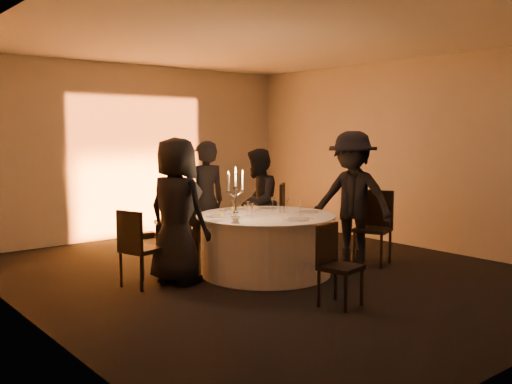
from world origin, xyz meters
TOP-DOWN VIEW (x-y plane):
  - floor at (0.00, 0.00)m, footprint 7.00×7.00m
  - ceiling at (0.00, 0.00)m, footprint 7.00×7.00m
  - wall_back at (0.00, 3.50)m, footprint 7.00×0.00m
  - wall_left at (-3.00, 0.00)m, footprint 0.00×7.00m
  - wall_right at (3.00, 0.00)m, footprint 0.00×7.00m
  - uplighter_fixture at (0.00, 3.20)m, footprint 0.25×0.12m
  - banquet_table at (0.00, 0.00)m, footprint 1.80×1.80m
  - chair_left at (-1.62, 0.43)m, footprint 0.50×0.50m
  - chair_back_left at (-0.47, 1.48)m, footprint 0.58×0.58m
  - chair_back_right at (1.08, 1.06)m, footprint 0.64×0.64m
  - chair_right at (1.55, -0.52)m, footprint 0.58×0.58m
  - chair_front at (-0.31, -1.51)m, footprint 0.44×0.44m
  - guest_left at (-1.14, 0.31)m, footprint 0.77×0.98m
  - guest_back_left at (-0.17, 1.14)m, footprint 0.68×0.50m
  - guest_back_right at (0.62, 0.92)m, footprint 0.98×0.93m
  - guest_right at (1.22, -0.38)m, footprint 1.01×1.34m
  - plate_left at (-0.53, 0.25)m, footprint 0.36×0.28m
  - plate_back_left at (-0.07, 0.61)m, footprint 0.35×0.24m
  - plate_back_right at (0.36, 0.40)m, footprint 0.35×0.26m
  - plate_right at (0.59, -0.18)m, footprint 0.36×0.26m
  - plate_front at (0.03, -0.58)m, footprint 0.36×0.27m
  - coffee_cup at (-0.70, -0.28)m, footprint 0.11×0.11m
  - candelabra at (-0.49, -0.01)m, footprint 0.27×0.13m
  - wine_glass_a at (-0.25, 0.06)m, footprint 0.07×0.07m
  - wine_glass_b at (0.32, -0.31)m, footprint 0.07×0.07m
  - wine_glass_c at (0.29, 0.20)m, footprint 0.07×0.07m
  - wine_glass_d at (0.36, -0.01)m, footprint 0.07×0.07m
  - wine_glass_e at (-0.35, -0.15)m, footprint 0.07×0.07m
  - wine_glass_f at (-0.35, 0.23)m, footprint 0.07×0.07m
  - tumbler_a at (0.28, -0.01)m, footprint 0.07×0.07m
  - tumbler_b at (0.05, 0.30)m, footprint 0.07×0.07m

SIDE VIEW (x-z plane):
  - floor at x=0.00m, z-range 0.00..0.00m
  - uplighter_fixture at x=0.00m, z-range 0.00..0.10m
  - banquet_table at x=0.00m, z-range 0.00..0.77m
  - chair_front at x=-0.31m, z-range 0.05..0.92m
  - chair_left at x=-1.62m, z-range 0.06..0.98m
  - chair_right at x=1.55m, z-range 0.07..1.09m
  - chair_back_right at x=1.08m, z-range 0.07..1.11m
  - chair_back_left at x=-0.47m, z-range 0.07..1.14m
  - plate_back_right at x=0.36m, z-range 0.77..0.78m
  - plate_right at x=0.59m, z-range 0.77..0.78m
  - plate_front at x=0.03m, z-range 0.77..0.78m
  - plate_left at x=-0.53m, z-range 0.74..0.83m
  - plate_back_left at x=-0.07m, z-range 0.75..0.83m
  - guest_back_right at x=0.62m, z-range 0.00..1.59m
  - coffee_cup at x=-0.70m, z-range 0.77..0.83m
  - tumbler_a at x=0.28m, z-range 0.77..0.86m
  - tumbler_b at x=0.05m, z-range 0.77..0.86m
  - guest_back_left at x=-0.17m, z-range 0.00..1.71m
  - guest_left at x=-1.14m, z-range 0.00..1.77m
  - wine_glass_a at x=-0.25m, z-range 0.81..1.00m
  - wine_glass_b at x=0.32m, z-range 0.81..1.00m
  - wine_glass_c at x=0.29m, z-range 0.81..1.00m
  - wine_glass_d at x=0.36m, z-range 0.81..1.00m
  - wine_glass_e at x=-0.35m, z-range 0.81..1.00m
  - wine_glass_f at x=-0.35m, z-range 0.81..1.00m
  - guest_right at x=1.22m, z-range 0.00..1.85m
  - candelabra at x=-0.49m, z-range 0.67..1.32m
  - wall_back at x=0.00m, z-range -2.00..5.00m
  - wall_left at x=-3.00m, z-range -2.00..5.00m
  - wall_right at x=3.00m, z-range -2.00..5.00m
  - ceiling at x=0.00m, z-range 3.00..3.00m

